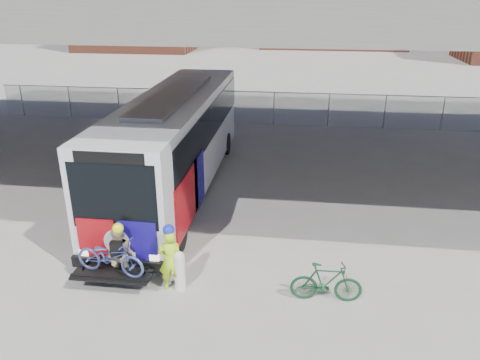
% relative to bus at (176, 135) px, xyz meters
% --- Properties ---
extents(ground, '(160.00, 160.00, 0.00)m').
position_rel_bus_xyz_m(ground, '(2.00, -2.44, -2.11)').
color(ground, '#9E9991').
rests_on(ground, ground).
extents(bus, '(2.67, 13.02, 3.69)m').
position_rel_bus_xyz_m(bus, '(0.00, 0.00, 0.00)').
color(bus, silver).
rests_on(bus, ground).
extents(overpass, '(40.00, 16.00, 7.95)m').
position_rel_bus_xyz_m(overpass, '(2.00, 1.56, 4.44)').
color(overpass, '#605E59').
rests_on(overpass, ground).
extents(chainlink_fence, '(30.00, 0.06, 30.00)m').
position_rel_bus_xyz_m(chainlink_fence, '(2.00, 9.56, -0.68)').
color(chainlink_fence, gray).
rests_on(chainlink_fence, ground).
extents(brick_buildings, '(54.00, 22.00, 12.00)m').
position_rel_bus_xyz_m(brick_buildings, '(3.23, 45.79, 3.31)').
color(brick_buildings, brown).
rests_on(brick_buildings, ground).
extents(bollard, '(0.28, 0.28, 1.08)m').
position_rel_bus_xyz_m(bollard, '(1.68, -6.31, -1.53)').
color(bollard, silver).
rests_on(bollard, ground).
extents(cyclist_hivis, '(0.68, 0.53, 1.82)m').
position_rel_bus_xyz_m(cyclist_hivis, '(1.46, -6.31, -1.23)').
color(cyclist_hivis, '#C2FF1A').
rests_on(cyclist_hivis, ground).
extents(cyclist_tan, '(0.83, 0.67, 1.78)m').
position_rel_bus_xyz_m(cyclist_tan, '(0.17, -6.32, -1.27)').
color(cyclist_tan, tan).
rests_on(cyclist_tan, ground).
extents(bike_parked, '(1.75, 0.55, 1.04)m').
position_rel_bus_xyz_m(bike_parked, '(5.31, -6.31, -1.59)').
color(bike_parked, '#164523').
rests_on(bike_parked, ground).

